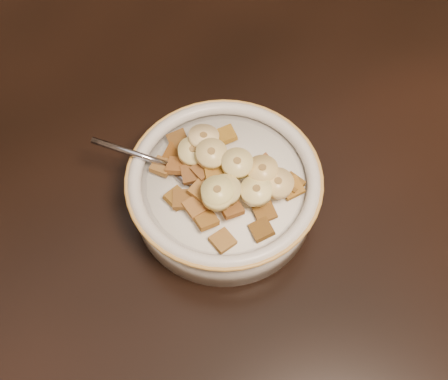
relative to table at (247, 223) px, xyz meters
name	(u,v)px	position (x,y,z in m)	size (l,w,h in m)	color
floor	(235,374)	(0.00, 0.00, -0.78)	(4.00, 4.50, 0.10)	#422816
table	(247,223)	(0.00, 0.00, 0.00)	(1.40, 0.90, 0.04)	black
chair	(84,16)	(0.00, 0.67, -0.25)	(0.43, 0.43, 0.97)	black
cereal_bowl	(224,193)	(-0.02, 0.02, 0.04)	(0.19, 0.19, 0.05)	white
milk	(224,182)	(-0.02, 0.02, 0.07)	(0.16, 0.16, 0.00)	white
spoon	(195,173)	(-0.04, 0.04, 0.07)	(0.03, 0.05, 0.01)	#9295A7
cereal_square_0	(162,166)	(-0.07, 0.07, 0.07)	(0.02, 0.02, 0.01)	brown
cereal_square_1	(204,169)	(-0.03, 0.03, 0.09)	(0.02, 0.02, 0.01)	brown
cereal_square_2	(177,198)	(-0.07, 0.03, 0.07)	(0.02, 0.02, 0.01)	brown
cereal_square_3	(178,140)	(-0.04, 0.09, 0.07)	(0.02, 0.02, 0.01)	brown
cereal_square_4	(231,208)	(-0.03, -0.01, 0.08)	(0.02, 0.02, 0.01)	brown
cereal_square_5	(196,206)	(-0.06, 0.01, 0.08)	(0.02, 0.02, 0.01)	olive
cereal_square_6	(223,241)	(-0.05, -0.04, 0.07)	(0.02, 0.02, 0.01)	olive
cereal_square_7	(183,199)	(-0.06, 0.02, 0.08)	(0.02, 0.02, 0.01)	brown
cereal_square_8	(292,188)	(0.04, -0.02, 0.07)	(0.02, 0.02, 0.01)	#96661B
cereal_square_9	(175,154)	(-0.05, 0.07, 0.07)	(0.02, 0.02, 0.01)	brown
cereal_square_10	(264,166)	(0.02, 0.01, 0.08)	(0.02, 0.02, 0.01)	brown
cereal_square_11	(206,219)	(-0.05, -0.01, 0.08)	(0.02, 0.02, 0.01)	olive
cereal_square_12	(192,173)	(-0.05, 0.04, 0.08)	(0.02, 0.02, 0.01)	brown
cereal_square_13	(292,183)	(0.04, -0.01, 0.07)	(0.02, 0.02, 0.01)	brown
cereal_square_14	(201,190)	(-0.05, 0.02, 0.08)	(0.02, 0.02, 0.01)	olive
cereal_square_15	(262,230)	(-0.01, -0.04, 0.07)	(0.02, 0.02, 0.01)	brown
cereal_square_16	(177,166)	(-0.05, 0.06, 0.08)	(0.02, 0.02, 0.01)	#945C2D
cereal_square_17	(265,212)	(0.00, -0.03, 0.07)	(0.02, 0.02, 0.01)	brown
cereal_square_18	(214,200)	(-0.04, 0.00, 0.08)	(0.02, 0.02, 0.01)	brown
cereal_square_19	(214,172)	(-0.03, 0.03, 0.09)	(0.02, 0.02, 0.01)	brown
cereal_square_20	(226,135)	(0.01, 0.07, 0.07)	(0.02, 0.02, 0.01)	olive
banana_slice_0	(237,163)	(0.00, 0.02, 0.10)	(0.03, 0.03, 0.01)	#D6C67B
banana_slice_1	(211,154)	(-0.02, 0.04, 0.10)	(0.03, 0.03, 0.01)	tan
banana_slice_2	(217,192)	(-0.04, 0.00, 0.10)	(0.03, 0.03, 0.01)	#E9DC73
banana_slice_3	(264,183)	(0.01, -0.01, 0.09)	(0.03, 0.03, 0.01)	beige
banana_slice_4	(218,195)	(-0.04, 0.00, 0.09)	(0.03, 0.03, 0.01)	#F4E075
banana_slice_5	(278,183)	(0.02, -0.01, 0.09)	(0.03, 0.03, 0.01)	tan
banana_slice_6	(225,190)	(-0.03, 0.00, 0.09)	(0.03, 0.03, 0.01)	tan
banana_slice_7	(256,191)	(0.00, -0.01, 0.09)	(0.03, 0.03, 0.01)	#FFEAA7
banana_slice_8	(204,138)	(-0.02, 0.06, 0.09)	(0.03, 0.03, 0.01)	#FFE5A3
banana_slice_9	(193,151)	(-0.03, 0.06, 0.09)	(0.03, 0.03, 0.01)	#FCF3A8
banana_slice_10	(262,170)	(0.02, 0.00, 0.09)	(0.03, 0.03, 0.01)	#DABB70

